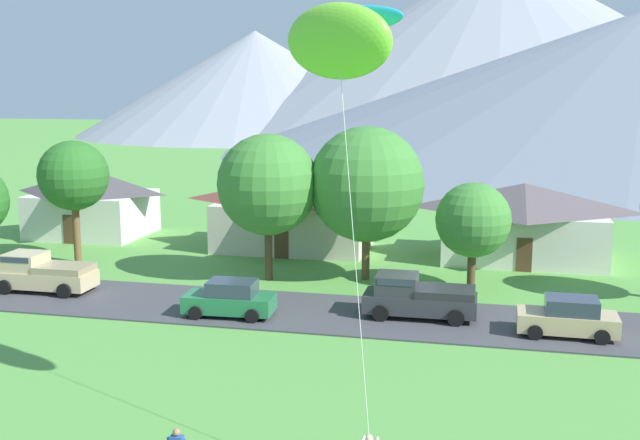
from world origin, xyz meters
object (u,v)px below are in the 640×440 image
Objects in this scene: tree_left_of_center at (366,184)px; pickup_truck_charcoal_east_side at (417,296)px; tree_right_of_center at (73,176)px; pickup_truck_sand_west_side at (42,273)px; tree_far_right at (268,185)px; tree_near_right at (473,220)px; house_rightmost at (523,220)px; house_left_center at (294,211)px; parked_car_green_mid_east at (230,299)px; kite_flyer_with_kite at (339,44)px; house_leftmost at (92,201)px; parked_car_tan_mid_west at (568,318)px.

pickup_truck_charcoal_east_side is at bearing -62.01° from tree_left_of_center.
tree_right_of_center is 7.95m from pickup_truck_sand_west_side.
tree_near_right is at bearing 2.48° from tree_far_right.
house_rightmost is 14.69m from pickup_truck_charcoal_east_side.
tree_near_right is 22.77m from pickup_truck_sand_west_side.
house_rightmost is 1.81× the size of tree_near_right.
house_left_center is 16.56m from pickup_truck_charcoal_east_side.
house_rightmost is 1.39× the size of tree_right_of_center.
tree_far_right is 1.90× the size of parked_car_green_mid_east.
pickup_truck_charcoal_east_side is (8.58, 1.71, 0.19)m from parked_car_green_mid_east.
pickup_truck_charcoal_east_side is at bearing -54.93° from house_left_center.
tree_near_right is at bearing -2.17° from tree_right_of_center.
kite_flyer_with_kite is (-3.49, -18.58, 8.21)m from tree_near_right.
kite_flyer_with_kite is at bearing -83.13° from tree_left_of_center.
house_rightmost is at bearing 28.53° from pickup_truck_sand_west_side.
house_leftmost reaches higher than parked_car_green_mid_east.
pickup_truck_sand_west_side reaches higher than parked_car_tan_mid_west.
tree_right_of_center is 0.57× the size of kite_flyer_with_kite.
house_rightmost is 1.21× the size of tree_left_of_center.
pickup_truck_sand_west_side reaches higher than parked_car_green_mid_east.
house_left_center reaches higher than pickup_truck_sand_west_side.
pickup_truck_charcoal_east_side is (8.77, -5.30, -4.30)m from tree_far_right.
pickup_truck_charcoal_east_side is (9.48, -13.50, -1.45)m from house_left_center.
house_leftmost is at bearing 175.48° from house_left_center.
house_leftmost is 1.44× the size of tree_near_right.
house_leftmost is at bearing 109.59° from pickup_truck_sand_west_side.
pickup_truck_charcoal_east_side is (21.33, -6.68, -4.27)m from tree_right_of_center.
house_left_center is 2.03× the size of pickup_truck_sand_west_side.
house_leftmost is 1.93× the size of parked_car_green_mid_east.
house_leftmost is 9.20m from tree_right_of_center.
parked_car_tan_mid_west is (15.40, -6.54, -4.49)m from tree_far_right.
house_leftmost is 1.01× the size of tree_far_right.
pickup_truck_sand_west_side is (-10.83, -5.11, -4.30)m from tree_far_right.
tree_right_of_center is 15.90m from parked_car_green_mid_east.
pickup_truck_charcoal_east_side is at bearing -111.76° from tree_near_right.
parked_car_tan_mid_west is at bearing -37.72° from tree_left_of_center.
tree_left_of_center is 1.64× the size of pickup_truck_sand_west_side.
house_leftmost is at bearing 130.61° from kite_flyer_with_kite.
house_left_center is at bearing -179.33° from house_rightmost.
tree_left_of_center is (21.25, -8.09, 2.89)m from house_leftmost.
tree_left_of_center reaches higher than pickup_truck_sand_west_side.
pickup_truck_sand_west_side is at bearing 176.88° from parked_car_tan_mid_west.
tree_right_of_center is 23.71m from tree_near_right.
tree_far_right reaches higher than house_rightmost.
pickup_truck_sand_west_side is (-10.12, -13.31, -1.45)m from house_left_center.
house_leftmost is at bearing 159.15° from tree_left_of_center.
tree_right_of_center reaches higher than pickup_truck_charcoal_east_side.
tree_near_right is 20.61m from kite_flyer_with_kite.
house_rightmost is 2.42× the size of parked_car_green_mid_east.
house_left_center is at bearing 52.74° from pickup_truck_sand_west_side.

